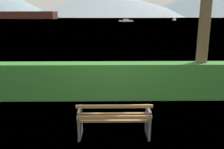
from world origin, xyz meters
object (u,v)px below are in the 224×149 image
cargo_ship_large (5,13)px  tender_far (126,21)px  park_bench (114,120)px  fishing_boat_near (174,19)px

cargo_ship_large → tender_far: 170.98m
park_bench → cargo_ship_large: bearing=113.0°
park_bench → fishing_boat_near: bearing=74.4°
park_bench → cargo_ship_large: cargo_ship_large is taller
park_bench → cargo_ship_large: 261.98m
cargo_ship_large → tender_far: bearing=-49.7°
fishing_boat_near → cargo_ship_large: bearing=145.8°
fishing_boat_near → park_bench: bearing=-105.6°
cargo_ship_large → tender_far: cargo_ship_large is taller
park_bench → fishing_boat_near: (40.38, 144.14, 0.19)m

